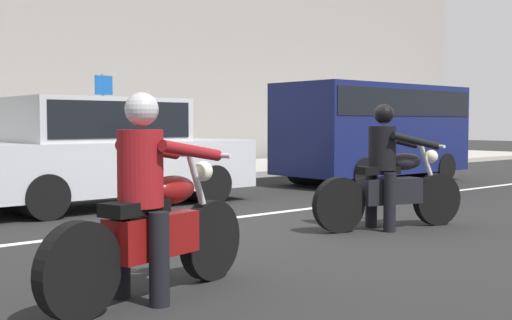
{
  "coord_description": "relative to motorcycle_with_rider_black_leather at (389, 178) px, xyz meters",
  "views": [
    {
      "loc": [
        -5.71,
        -6.23,
        1.33
      ],
      "look_at": [
        -0.91,
        -0.65,
        0.91
      ],
      "focal_mm": 46.01,
      "sensor_mm": 36.0,
      "label": 1
    }
  ],
  "objects": [
    {
      "name": "motorcycle_with_rider_black_leather",
      "position": [
        0.0,
        0.0,
        0.0
      ],
      "size": [
        2.09,
        0.88,
        1.57
      ],
      "color": "black",
      "rests_on": "ground_plane"
    },
    {
      "name": "parked_sedan_silver",
      "position": [
        -1.64,
        4.31,
        0.24
      ],
      "size": [
        4.59,
        1.82,
        1.72
      ],
      "color": "#B2B5BA",
      "rests_on": "ground_plane"
    },
    {
      "name": "lane_marking_stripe",
      "position": [
        -1.52,
        2.01,
        -0.64
      ],
      "size": [
        18.0,
        0.14,
        0.01
      ],
      "primitive_type": "cube",
      "color": "silver",
      "rests_on": "ground_plane"
    },
    {
      "name": "pedestrian_bystander",
      "position": [
        -1.34,
        9.6,
        0.46
      ],
      "size": [
        0.34,
        0.34,
        1.65
      ],
      "color": "black",
      "rests_on": "sidewalk_slab"
    },
    {
      "name": "parked_van_navy",
      "position": [
        4.9,
        4.24,
        0.61
      ],
      "size": [
        4.64,
        1.96,
        2.16
      ],
      "color": "#11194C",
      "rests_on": "ground_plane"
    },
    {
      "name": "sidewalk_slab",
      "position": [
        -0.9,
        9.11,
        -0.57
      ],
      "size": [
        40.0,
        4.4,
        0.14
      ],
      "primitive_type": "cube",
      "color": "#A8A399",
      "rests_on": "ground_plane"
    },
    {
      "name": "ground_plane",
      "position": [
        -0.9,
        1.11,
        -0.64
      ],
      "size": [
        80.0,
        80.0,
        0.0
      ],
      "primitive_type": "plane",
      "color": "black"
    },
    {
      "name": "street_sign_post",
      "position": [
        0.62,
        8.7,
        0.91
      ],
      "size": [
        0.44,
        0.08,
        2.31
      ],
      "color": "gray",
      "rests_on": "sidewalk_slab"
    },
    {
      "name": "motorcycle_with_rider_crimson",
      "position": [
        -4.0,
        -0.87,
        -0.0
      ],
      "size": [
        2.05,
        0.8,
        1.56
      ],
      "color": "black",
      "rests_on": "ground_plane"
    }
  ]
}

